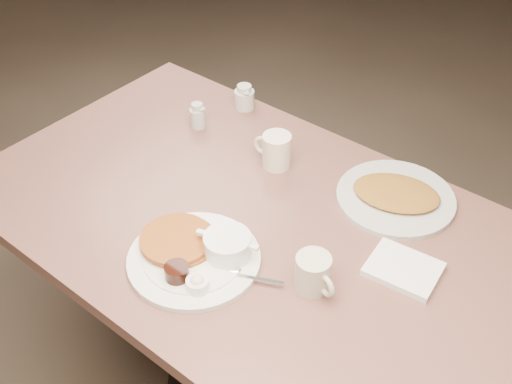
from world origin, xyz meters
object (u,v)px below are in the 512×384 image
Objects in this scene: coffee_mug_near at (314,273)px; creamer_left at (198,116)px; diner_table at (251,262)px; hash_plate at (396,196)px; coffee_mug_far at (276,150)px; creamer_right at (244,97)px; main_plate at (198,253)px.

creamer_left is at bearing 154.18° from coffee_mug_near.
hash_plate is at bearing 48.72° from diner_table.
coffee_mug_near is 1.03× the size of coffee_mug_far.
coffee_mug_near is 1.48× the size of creamer_right.
creamer_right reaches higher than diner_table.
main_plate is at bearing -46.95° from creamer_left.
coffee_mug_near reaches higher than creamer_right.
main_plate is 0.68m from creamer_right.
coffee_mug_near reaches higher than main_plate.
coffee_mug_near is 0.39m from hash_plate.
creamer_left is 0.20× the size of hash_plate.
coffee_mug_far is 0.35m from hash_plate.
coffee_mug_far is at bearing -167.06° from hash_plate.
main_plate is at bearing -117.89° from hash_plate.
coffee_mug_near is (0.26, -0.10, 0.22)m from diner_table.
coffee_mug_near is at bearing -25.82° from creamer_left.
coffee_mug_far is 0.31m from creamer_left.
main_plate is 3.49× the size of coffee_mug_far.
creamer_left is at bearing -103.78° from creamer_right.
creamer_left is (-0.39, 0.42, 0.01)m from main_plate.
coffee_mug_near is 0.31× the size of hash_plate.
creamer_right is (-0.35, 0.59, 0.01)m from main_plate.
coffee_mug_far is (-0.08, 0.41, 0.03)m from main_plate.
creamer_right is (-0.61, 0.49, -0.01)m from coffee_mug_near.
coffee_mug_near is 0.47m from coffee_mug_far.
coffee_mug_near is 0.78m from creamer_right.
main_plate is at bearing -90.68° from diner_table.
diner_table is 17.91× the size of creamer_right.
coffee_mug_near is at bearing -89.42° from hash_plate.
creamer_right is (0.04, 0.17, -0.00)m from creamer_left.
diner_table is 0.43m from hash_plate.
hash_plate is at bearing 90.58° from coffee_mug_near.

